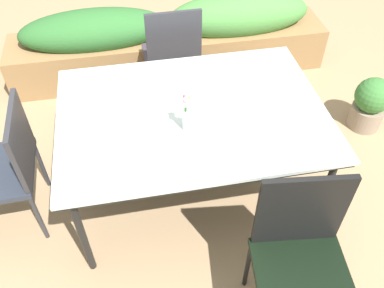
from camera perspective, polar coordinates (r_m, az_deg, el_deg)
ground_plane at (r=3.05m, az=1.88°, el=-6.50°), size 12.00×12.00×0.00m
dining_table at (r=2.55m, az=0.00°, el=3.80°), size 1.63×1.16×0.76m
chair_far_side at (r=3.39m, az=-2.76°, el=12.39°), size 0.45×0.45×0.98m
chair_near_right at (r=2.19m, az=14.96°, el=-14.60°), size 0.53×0.53×0.98m
chair_end_left at (r=2.78m, az=-24.75°, el=-2.54°), size 0.51×0.51×0.90m
flower_vase at (r=2.31m, az=-0.72°, el=4.24°), size 0.06×0.06×0.26m
planter_box at (r=4.00m, az=-2.99°, el=14.35°), size 2.97×0.53×0.72m
potted_plant at (r=3.68m, az=23.55°, el=5.23°), size 0.29×0.29×0.47m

